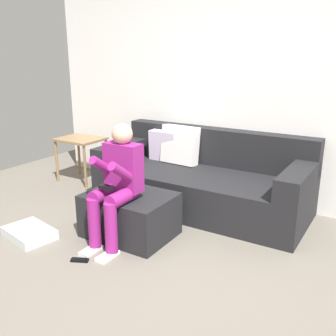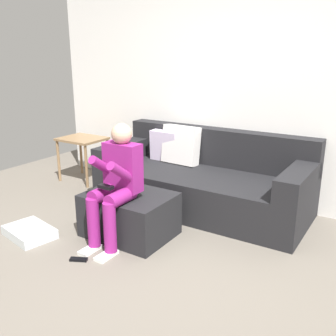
# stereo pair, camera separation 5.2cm
# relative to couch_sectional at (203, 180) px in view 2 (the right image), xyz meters

# --- Properties ---
(ground_plane) EXTENTS (6.81, 6.81, 0.00)m
(ground_plane) POSITION_rel_couch_sectional_xyz_m (0.24, -1.60, -0.31)
(ground_plane) COLOR #6B6359
(wall_back) EXTENTS (5.23, 0.10, 2.60)m
(wall_back) POSITION_rel_couch_sectional_xyz_m (0.24, 0.48, 0.99)
(wall_back) COLOR white
(wall_back) RESTS_ON ground_plane
(couch_sectional) EXTENTS (2.32, 0.99, 0.87)m
(couch_sectional) POSITION_rel_couch_sectional_xyz_m (0.00, 0.00, 0.00)
(couch_sectional) COLOR black
(couch_sectional) RESTS_ON ground_plane
(ottoman) EXTENTS (0.80, 0.60, 0.41)m
(ottoman) POSITION_rel_couch_sectional_xyz_m (-0.25, -1.00, -0.11)
(ottoman) COLOR black
(ottoman) RESTS_ON ground_plane
(person_seated) EXTENTS (0.34, 0.58, 1.09)m
(person_seated) POSITION_rel_couch_sectional_xyz_m (-0.25, -1.19, 0.28)
(person_seated) COLOR #8C1E72
(person_seated) RESTS_ON ground_plane
(storage_bin) EXTENTS (0.54, 0.42, 0.09)m
(storage_bin) POSITION_rel_couch_sectional_xyz_m (-1.03, -1.55, -0.27)
(storage_bin) COLOR silver
(storage_bin) RESTS_ON ground_plane
(side_table) EXTENTS (0.57, 0.48, 0.59)m
(side_table) POSITION_rel_couch_sectional_xyz_m (-1.80, -0.03, 0.19)
(side_table) COLOR olive
(side_table) RESTS_ON ground_plane
(remote_near_ottoman) EXTENTS (0.15, 0.11, 0.02)m
(remote_near_ottoman) POSITION_rel_couch_sectional_xyz_m (-0.32, -1.62, -0.30)
(remote_near_ottoman) COLOR black
(remote_near_ottoman) RESTS_ON ground_plane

